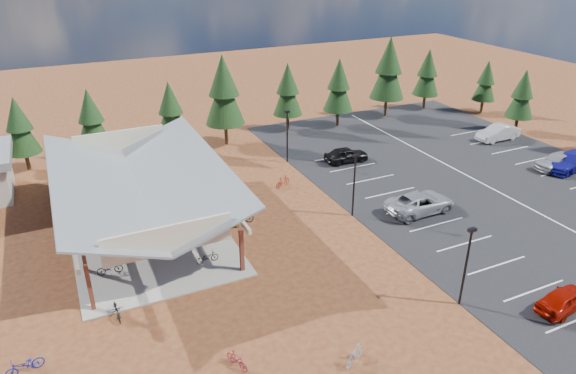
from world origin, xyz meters
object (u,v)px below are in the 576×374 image
(bike_4, at_px, (207,257))
(car_9, at_px, (498,133))
(trash_bin_0, at_px, (236,221))
(bike_13, at_px, (355,355))
(car_4, at_px, (346,155))
(bike_7, at_px, (155,177))
(bike_5, at_px, (195,218))
(car_8, at_px, (558,161))
(bike_11, at_px, (237,360))
(bike_pavilion, at_px, (139,181))
(bike_0, at_px, (110,268))
(lamp_post_0, at_px, (467,262))
(car_0, at_px, (564,299))
(trash_bin_1, at_px, (218,213))
(bike_2, at_px, (110,226))
(bike_8, at_px, (117,310))
(lamp_post_2, at_px, (287,133))
(bike_6, at_px, (148,201))
(bike_15, at_px, (283,181))
(bike_16, at_px, (241,218))
(bike_3, at_px, (102,193))
(bike_10, at_px, (24,366))
(lamp_post_1, at_px, (354,181))
(car_2, at_px, (420,203))
(car_7, at_px, (571,161))
(bike_1, at_px, (115,247))

(bike_4, distance_m, car_9, 36.49)
(trash_bin_0, height_order, bike_13, bike_13)
(car_4, bearing_deg, bike_7, 84.48)
(bike_5, xyz_separation_m, bike_7, (-1.18, 8.67, 0.06))
(car_9, bearing_deg, car_8, -7.20)
(car_8, bearing_deg, car_4, -120.86)
(trash_bin_0, xyz_separation_m, car_8, (30.93, -2.60, 0.39))
(trash_bin_0, xyz_separation_m, bike_11, (-4.79, -13.37, 0.01))
(bike_pavilion, distance_m, bike_0, 6.97)
(lamp_post_0, distance_m, car_0, 6.27)
(trash_bin_0, bearing_deg, trash_bin_1, 115.43)
(bike_2, xyz_separation_m, bike_8, (-0.97, -9.86, -0.08))
(bike_5, height_order, bike_7, bike_7)
(lamp_post_2, relative_size, bike_11, 3.34)
(lamp_post_0, distance_m, car_4, 22.20)
(bike_4, distance_m, bike_6, 9.99)
(bike_15, bearing_deg, bike_5, 86.03)
(bike_16, bearing_deg, bike_3, -122.96)
(bike_pavilion, bearing_deg, bike_0, -121.71)
(bike_7, height_order, bike_15, bike_7)
(car_4, bearing_deg, bike_16, 121.42)
(bike_5, distance_m, bike_15, 9.32)
(trash_bin_1, xyz_separation_m, bike_10, (-13.59, -11.04, 0.03))
(bike_5, bearing_deg, bike_11, 177.99)
(bike_6, relative_size, car_0, 0.44)
(bike_10, bearing_deg, lamp_post_0, 65.68)
(lamp_post_1, height_order, bike_5, lamp_post_1)
(car_2, distance_m, car_7, 18.02)
(bike_0, relative_size, bike_8, 0.89)
(car_2, bearing_deg, car_8, -86.77)
(car_9, bearing_deg, car_7, -0.54)
(lamp_post_2, height_order, bike_6, lamp_post_2)
(car_8, bearing_deg, bike_1, -94.31)
(bike_5, height_order, car_8, car_8)
(trash_bin_1, height_order, bike_4, trash_bin_1)
(lamp_post_2, relative_size, bike_1, 3.01)
(bike_8, bearing_deg, bike_16, 32.61)
(bike_15, bearing_deg, bike_6, 59.85)
(lamp_post_1, xyz_separation_m, bike_7, (-12.66, 12.42, -2.36))
(car_9, bearing_deg, bike_1, -82.96)
(trash_bin_1, distance_m, car_2, 15.80)
(bike_15, bearing_deg, bike_1, 83.97)
(lamp_post_0, relative_size, lamp_post_2, 1.00)
(bike_5, bearing_deg, car_4, -64.91)
(bike_8, xyz_separation_m, car_8, (40.57, 4.25, 0.37))
(bike_4, bearing_deg, car_7, -92.29)
(bike_6, bearing_deg, bike_2, 144.93)
(bike_1, height_order, car_0, car_0)
(car_9, bearing_deg, bike_10, -73.16)
(bike_5, distance_m, car_4, 17.57)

